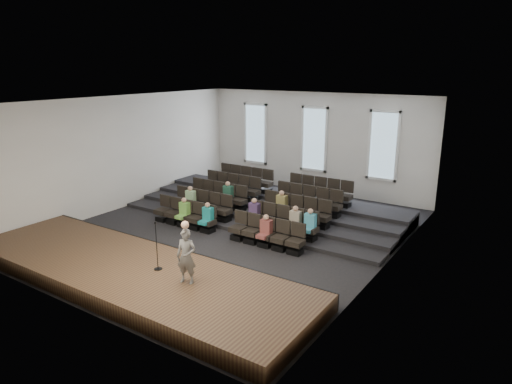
# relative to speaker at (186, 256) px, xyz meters

# --- Properties ---
(ground) EXTENTS (14.00, 14.00, 0.00)m
(ground) POSITION_rel_speaker_xyz_m (-2.16, 4.99, -1.27)
(ground) COLOR black
(ground) RESTS_ON ground
(ceiling) EXTENTS (12.00, 14.00, 0.02)m
(ceiling) POSITION_rel_speaker_xyz_m (-2.16, 4.99, 3.74)
(ceiling) COLOR white
(ceiling) RESTS_ON ground
(wall_back) EXTENTS (12.00, 0.04, 5.00)m
(wall_back) POSITION_rel_speaker_xyz_m (-2.16, 12.01, 1.23)
(wall_back) COLOR silver
(wall_back) RESTS_ON ground
(wall_front) EXTENTS (12.00, 0.04, 5.00)m
(wall_front) POSITION_rel_speaker_xyz_m (-2.16, -2.03, 1.23)
(wall_front) COLOR silver
(wall_front) RESTS_ON ground
(wall_left) EXTENTS (0.04, 14.00, 5.00)m
(wall_left) POSITION_rel_speaker_xyz_m (-8.18, 4.99, 1.23)
(wall_left) COLOR silver
(wall_left) RESTS_ON ground
(wall_right) EXTENTS (0.04, 14.00, 5.00)m
(wall_right) POSITION_rel_speaker_xyz_m (3.86, 4.99, 1.23)
(wall_right) COLOR silver
(wall_right) RESTS_ON ground
(stage) EXTENTS (11.80, 3.60, 0.50)m
(stage) POSITION_rel_speaker_xyz_m (-2.16, -0.11, -1.02)
(stage) COLOR #4C3720
(stage) RESTS_ON ground
(stage_lip) EXTENTS (11.80, 0.06, 0.52)m
(stage_lip) POSITION_rel_speaker_xyz_m (-2.16, 1.66, -1.02)
(stage_lip) COLOR black
(stage_lip) RESTS_ON ground
(risers) EXTENTS (11.80, 4.80, 0.60)m
(risers) POSITION_rel_speaker_xyz_m (-2.16, 8.16, -1.07)
(risers) COLOR black
(risers) RESTS_ON ground
(seating_rows) EXTENTS (6.80, 4.70, 1.67)m
(seating_rows) POSITION_rel_speaker_xyz_m (-2.16, 6.53, -0.59)
(seating_rows) COLOR black
(seating_rows) RESTS_ON ground
(windows) EXTENTS (8.44, 0.10, 3.24)m
(windows) POSITION_rel_speaker_xyz_m (-2.16, 11.94, 1.43)
(windows) COLOR white
(windows) RESTS_ON wall_back
(audience) EXTENTS (6.05, 2.64, 1.10)m
(audience) POSITION_rel_speaker_xyz_m (-1.82, 5.32, -0.45)
(audience) COLOR #74BC4B
(audience) RESTS_ON seating_rows
(speaker) EXTENTS (0.64, 0.51, 1.53)m
(speaker) POSITION_rel_speaker_xyz_m (0.00, 0.00, 0.00)
(speaker) COLOR #5F5D5A
(speaker) RESTS_ON stage
(mic_stand) EXTENTS (0.24, 0.24, 1.46)m
(mic_stand) POSITION_rel_speaker_xyz_m (-1.28, 0.16, -0.33)
(mic_stand) COLOR black
(mic_stand) RESTS_ON stage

